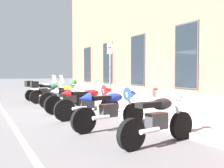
{
  "coord_description": "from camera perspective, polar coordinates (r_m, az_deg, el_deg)",
  "views": [
    {
      "loc": [
        8.62,
        -3.96,
        1.4
      ],
      "look_at": [
        -0.45,
        0.9,
        0.99
      ],
      "focal_mm": 39.58,
      "sensor_mm": 36.0,
      "label": 1
    }
  ],
  "objects": [
    {
      "name": "motorcycle_blue_sport",
      "position": [
        6.27,
        0.25,
        -5.28
      ],
      "size": [
        0.62,
        2.14,
        1.06
      ],
      "color": "black",
      "rests_on": "ground_plane"
    },
    {
      "name": "lane_stripe",
      "position": [
        8.76,
        -23.0,
        -7.06
      ],
      "size": [
        28.93,
        0.12,
        0.01
      ],
      "primitive_type": "cube",
      "color": "silver",
      "rests_on": "ground_plane"
    },
    {
      "name": "sidewalk",
      "position": [
        10.3,
        4.19,
        -5.15
      ],
      "size": [
        28.93,
        3.01,
        0.14
      ],
      "primitive_type": "cube",
      "color": "gray",
      "rests_on": "ground_plane"
    },
    {
      "name": "motorcycle_red_sport",
      "position": [
        7.76,
        -4.94,
        -3.84
      ],
      "size": [
        0.62,
        2.19,
        1.06
      ],
      "color": "black",
      "rests_on": "ground_plane"
    },
    {
      "name": "ground_plane",
      "position": [
        9.59,
        -3.48,
        -6.11
      ],
      "size": [
        140.0,
        140.0,
        0.0
      ],
      "primitive_type": "plane",
      "color": "#4C4C4F"
    },
    {
      "name": "brick_pub_facade",
      "position": [
        13.15,
        20.17,
        12.71
      ],
      "size": [
        22.93,
        5.43,
        7.64
      ],
      "color": "brown",
      "rests_on": "ground_plane"
    },
    {
      "name": "motorcycle_white_sport",
      "position": [
        9.14,
        -9.08,
        -3.04
      ],
      "size": [
        0.68,
        2.03,
        1.02
      ],
      "color": "black",
      "rests_on": "ground_plane"
    },
    {
      "name": "parking_sign",
      "position": [
        9.55,
        -0.47,
        4.49
      ],
      "size": [
        0.36,
        0.07,
        2.53
      ],
      "color": "#4C4C51",
      "rests_on": "sidewalk"
    },
    {
      "name": "motorcycle_silver_touring",
      "position": [
        13.66,
        -15.85,
        -1.31
      ],
      "size": [
        0.79,
        2.06,
        1.35
      ],
      "color": "black",
      "rests_on": "ground_plane"
    },
    {
      "name": "barrel_planter",
      "position": [
        14.17,
        -8.92,
        -1.2
      ],
      "size": [
        0.65,
        0.65,
        0.97
      ],
      "color": "brown",
      "rests_on": "sidewalk"
    },
    {
      "name": "motorcycle_black_naked",
      "position": [
        5.03,
        10.84,
        -8.22
      ],
      "size": [
        0.62,
        1.98,
        1.0
      ],
      "color": "black",
      "rests_on": "ground_plane"
    },
    {
      "name": "motorcycle_yellow_naked",
      "position": [
        10.69,
        -10.98,
        -2.68
      ],
      "size": [
        0.62,
        2.14,
        0.96
      ],
      "color": "black",
      "rests_on": "ground_plane"
    },
    {
      "name": "motorcycle_green_touring",
      "position": [
        12.28,
        -14.39,
        -1.69
      ],
      "size": [
        0.62,
        2.03,
        1.35
      ],
      "color": "black",
      "rests_on": "ground_plane"
    }
  ]
}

